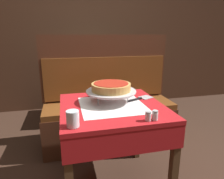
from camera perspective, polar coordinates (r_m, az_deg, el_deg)
The scene contains 11 objects.
dining_table_front at distance 1.55m, azimuth 0.04°, elevation -8.37°, with size 0.76×0.76×0.73m.
dining_table_rear at distance 3.00m, azimuth -5.50°, elevation 3.28°, with size 0.74×0.74×0.73m.
booth_bench at distance 2.32m, azimuth -0.92°, elevation -6.66°, with size 1.47×0.46×1.24m.
back_wall_panel at distance 3.45m, azimuth -8.38°, elevation 14.66°, with size 6.00×0.04×2.40m, color #4C2D1E.
pizza_pan_stand at distance 1.55m, azimuth -0.26°, elevation -0.61°, with size 0.39×0.39×0.09m.
deep_dish_pizza at distance 1.54m, azimuth -0.26°, elevation 0.81°, with size 0.30×0.30×0.06m.
pizza_server at distance 1.66m, azimuth 8.12°, elevation -2.54°, with size 0.25×0.15×0.01m.
water_glass_near at distance 1.17m, azimuth -11.16°, elevation -8.19°, with size 0.07×0.07×0.10m.
salt_shaker at distance 1.25m, azimuth 10.30°, elevation -7.49°, with size 0.04×0.04×0.06m.
pepper_shaker at distance 1.27m, azimuth 12.19°, elevation -7.21°, with size 0.04×0.04×0.06m.
condiment_caddy at distance 2.93m, azimuth -5.44°, elevation 6.01°, with size 0.14×0.14×0.16m.
Camera 1 is at (-0.34, -1.37, 1.24)m, focal length 32.00 mm.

